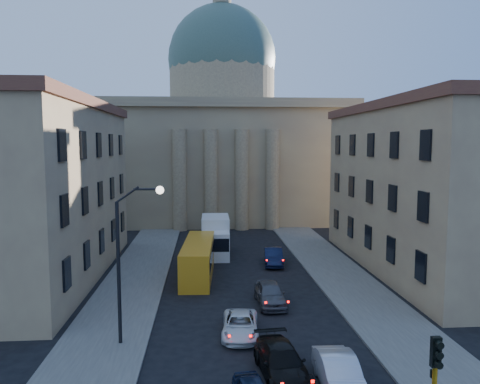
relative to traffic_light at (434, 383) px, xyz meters
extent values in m
cube|color=#54514D|center=(-13.80, 20.00, -2.51)|extent=(5.00, 60.00, 0.15)
cube|color=#54514D|center=(3.20, 20.00, -2.51)|extent=(5.00, 60.00, 0.15)
cube|color=#7B634C|center=(-5.30, 58.00, 5.41)|extent=(34.00, 26.00, 16.00)
cube|color=#7B634C|center=(-5.30, 58.00, 13.81)|extent=(35.50, 27.50, 1.20)
cylinder|color=#7B634C|center=(-5.30, 58.00, 17.41)|extent=(16.00, 16.00, 8.00)
sphere|color=#496354|center=(-5.30, 58.00, 21.41)|extent=(16.40, 16.40, 16.40)
cube|color=#7B634C|center=(-26.30, 56.00, 2.91)|extent=(13.00, 13.00, 11.00)
cone|color=#572C25|center=(-26.30, 56.00, 10.41)|extent=(26.02, 26.02, 4.00)
cube|color=#7B634C|center=(15.70, 56.00, 2.91)|extent=(13.00, 13.00, 11.00)
cone|color=#572C25|center=(15.70, 56.00, 10.41)|extent=(26.02, 26.02, 4.00)
cylinder|color=#7B634C|center=(-11.30, 44.80, 3.91)|extent=(1.80, 1.80, 13.00)
cylinder|color=#7B634C|center=(-7.30, 44.80, 3.91)|extent=(1.80, 1.80, 13.00)
cylinder|color=#7B634C|center=(-3.30, 44.80, 3.91)|extent=(1.80, 1.80, 13.00)
cylinder|color=#7B634C|center=(0.70, 44.80, 3.91)|extent=(1.80, 1.80, 13.00)
cube|color=tan|center=(-22.30, 24.00, 4.41)|extent=(11.00, 26.00, 14.00)
cube|color=#572C25|center=(-22.30, 24.00, 11.71)|extent=(11.60, 26.60, 0.80)
cube|color=tan|center=(11.70, 24.00, 4.41)|extent=(11.00, 26.00, 14.00)
cube|color=#572C25|center=(11.70, 24.00, 11.71)|extent=(11.60, 26.60, 0.80)
cube|color=black|center=(0.00, 0.00, 1.16)|extent=(0.34, 0.22, 1.10)
cylinder|color=#FF0C05|center=(0.00, -0.12, 1.52)|extent=(0.20, 0.03, 0.20)
cylinder|color=orange|center=(0.00, -0.12, 1.16)|extent=(0.20, 0.03, 0.20)
cylinder|color=#0CE526|center=(0.00, -0.12, 0.80)|extent=(0.20, 0.03, 0.20)
cube|color=black|center=(0.00, 0.10, 0.31)|extent=(0.22, 0.10, 0.30)
cylinder|color=black|center=(-12.80, 10.00, 1.41)|extent=(0.20, 0.20, 8.00)
cylinder|color=black|center=(-12.25, 10.00, 5.76)|extent=(1.30, 0.12, 0.96)
cylinder|color=black|center=(-11.25, 10.00, 6.06)|extent=(1.30, 0.12, 0.12)
sphere|color=white|center=(-10.50, 10.00, 6.01)|extent=(0.44, 0.44, 0.44)
imported|color=#B7B9C0|center=(-2.12, 4.42, -1.82)|extent=(1.72, 4.68, 1.53)
imported|color=silver|center=(-6.10, 10.82, -1.97)|extent=(2.41, 4.60, 1.24)
imported|color=black|center=(-4.50, 5.82, -1.86)|extent=(2.52, 5.20, 1.46)
imported|color=#4E4E53|center=(-3.64, 15.91, -1.80)|extent=(1.94, 4.64, 1.57)
imported|color=black|center=(-1.83, 26.63, -1.82)|extent=(2.06, 4.79, 1.54)
cube|color=orange|center=(-8.68, 23.49, -1.14)|extent=(2.90, 10.38, 2.89)
cube|color=black|center=(-8.68, 23.49, -0.67)|extent=(2.93, 9.82, 1.03)
cylinder|color=black|center=(-9.82, 19.82, -2.12)|extent=(0.33, 0.95, 0.93)
cylinder|color=black|center=(-7.95, 19.72, -2.12)|extent=(0.33, 0.95, 0.93)
cylinder|color=black|center=(-9.40, 27.27, -2.12)|extent=(0.33, 0.95, 0.93)
cylinder|color=black|center=(-7.53, 27.17, -2.12)|extent=(0.33, 0.95, 0.93)
cube|color=silver|center=(-7.08, 28.86, -1.23)|extent=(2.64, 2.75, 2.72)
cube|color=black|center=(-7.10, 27.56, -0.89)|extent=(2.49, 0.17, 1.25)
cube|color=silver|center=(-7.05, 31.92, -0.60)|extent=(2.78, 4.79, 3.51)
cylinder|color=black|center=(-8.22, 28.42, -2.08)|extent=(0.33, 1.02, 1.02)
cylinder|color=black|center=(-5.96, 28.39, -2.08)|extent=(0.33, 1.02, 1.02)
cylinder|color=black|center=(-8.16, 32.95, -2.08)|extent=(0.33, 1.02, 1.02)
cylinder|color=black|center=(-5.90, 32.92, -2.08)|extent=(0.33, 1.02, 1.02)
camera|label=1|loc=(-8.09, -15.26, 8.45)|focal=35.00mm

